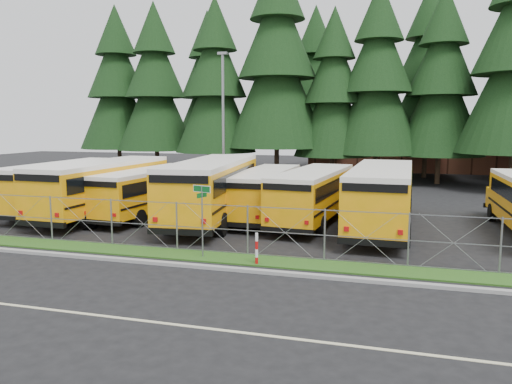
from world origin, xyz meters
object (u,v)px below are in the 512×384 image
bus_4 (266,194)px  light_standard (223,118)px  striped_bollard (257,249)px  bus_6 (382,198)px  bus_3 (214,190)px  bus_5 (315,196)px  street_sign (202,206)px  bus_1 (107,189)px  bus_0 (67,187)px  bus_2 (153,192)px

bus_4 → light_standard: light_standard is taller
striped_bollard → light_standard: size_ratio=0.12×
bus_6 → bus_3: bearing=-177.4°
bus_5 → bus_6: size_ratio=0.89×
bus_4 → striped_bollard: size_ratio=8.36×
bus_3 → street_sign: (2.21, -7.11, 0.41)m
bus_1 → striped_bollard: bus_1 is taller
striped_bollard → bus_6: bearing=61.6°
bus_1 → bus_5: (11.40, 1.40, -0.16)m
light_standard → bus_4: bearing=-56.8°
bus_0 → bus_6: (17.87, -0.12, 0.11)m
bus_5 → striped_bollard: size_ratio=8.76×
bus_2 → striped_bollard: 11.41m
street_sign → bus_6: bearing=48.7°
bus_0 → bus_3: bus_3 is taller
bus_3 → street_sign: bearing=-78.6°
bus_1 → bus_2: (2.41, 0.68, -0.21)m
bus_0 → striped_bollard: (13.73, -7.78, -0.84)m
bus_4 → street_sign: street_sign is taller
light_standard → bus_5: bearing=-46.8°
bus_6 → striped_bollard: size_ratio=9.82×
bus_0 → light_standard: light_standard is taller
bus_0 → bus_3: 9.27m
bus_1 → light_standard: size_ratio=1.16×
bus_3 → light_standard: bearing=100.9°
bus_0 → bus_2: bearing=-0.3°
bus_2 → bus_3: bearing=-0.6°
bus_0 → bus_4: bus_0 is taller
bus_1 → bus_4: bus_1 is taller
bus_2 → bus_6: (12.40, -0.18, 0.22)m
bus_4 → street_sign: size_ratio=3.57×
bus_0 → light_standard: 12.07m
bus_1 → bus_6: bearing=3.6°
bus_2 → bus_4: (6.18, 1.24, -0.01)m
bus_3 → bus_4: size_ratio=1.23×
bus_4 → bus_6: bearing=-12.7°
bus_0 → striped_bollard: size_ratio=9.14×
bus_4 → street_sign: (-0.19, -8.70, 0.72)m
bus_2 → striped_bollard: size_ratio=8.41×
street_sign → light_standard: 17.94m
bus_6 → bus_0: bearing=-178.9°
bus_6 → bus_5: bearing=166.7°
bus_2 → light_standard: (0.86, 9.37, 4.18)m
bus_5 → bus_6: 3.53m
bus_6 → street_sign: size_ratio=4.19×
bus_1 → bus_3: (6.20, 0.34, 0.08)m
bus_1 → street_sign: 10.81m
bus_4 → bus_6: 6.38m
bus_6 → striped_bollard: (-4.14, -7.66, -0.94)m
light_standard → bus_1: bearing=-108.0°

